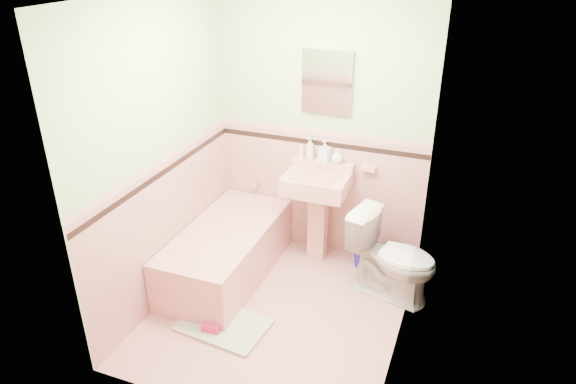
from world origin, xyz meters
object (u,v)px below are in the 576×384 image
(sink, at_px, (316,219))
(soap_bottle_left, at_px, (310,149))
(soap_bottle_right, at_px, (337,156))
(shoe, at_px, (211,328))
(bathtub, at_px, (227,254))
(bucket, at_px, (365,255))
(toilet, at_px, (393,257))
(medicine_cabinet, at_px, (327,82))
(soap_bottle_mid, at_px, (325,151))

(sink, distance_m, soap_bottle_left, 0.66)
(soap_bottle_left, bearing_deg, soap_bottle_right, 0.00)
(sink, distance_m, shoe, 1.44)
(bathtub, bearing_deg, bucket, 27.33)
(sink, bearing_deg, toilet, -20.08)
(sink, bearing_deg, bucket, 8.05)
(toilet, relative_size, bucket, 3.22)
(sink, distance_m, medicine_cabinet, 1.27)
(soap_bottle_mid, bearing_deg, toilet, -31.08)
(soap_bottle_mid, relative_size, toilet, 0.27)
(soap_bottle_left, bearing_deg, medicine_cabinet, 12.63)
(sink, distance_m, soap_bottle_right, 0.62)
(soap_bottle_left, bearing_deg, bathtub, -127.57)
(sink, xyz_separation_m, bucket, (0.48, 0.07, -0.33))
(bathtub, bearing_deg, soap_bottle_right, 41.24)
(soap_bottle_mid, bearing_deg, shoe, -106.71)
(medicine_cabinet, bearing_deg, soap_bottle_right, -12.99)
(toilet, bearing_deg, soap_bottle_left, 76.79)
(sink, bearing_deg, bathtub, -142.07)
(bucket, bearing_deg, shoe, -123.51)
(soap_bottle_right, relative_size, shoe, 0.98)
(bucket, relative_size, shoe, 1.69)
(soap_bottle_right, bearing_deg, bathtub, -138.76)
(medicine_cabinet, distance_m, soap_bottle_right, 0.68)
(bathtub, height_order, soap_bottle_mid, soap_bottle_mid)
(bathtub, height_order, shoe, bathtub)
(sink, height_order, soap_bottle_right, soap_bottle_right)
(soap_bottle_left, bearing_deg, sink, -53.36)
(bathtub, height_order, soap_bottle_right, soap_bottle_right)
(bathtub, xyz_separation_m, soap_bottle_left, (0.55, 0.71, 0.84))
(medicine_cabinet, relative_size, soap_bottle_right, 4.05)
(bathtub, xyz_separation_m, shoe, (0.24, -0.78, -0.17))
(medicine_cabinet, bearing_deg, soap_bottle_left, -167.37)
(sink, relative_size, soap_bottle_left, 4.32)
(soap_bottle_mid, relative_size, shoe, 1.46)
(soap_bottle_left, relative_size, bucket, 0.88)
(bathtub, relative_size, soap_bottle_right, 10.86)
(bathtub, relative_size, bucket, 6.33)
(sink, bearing_deg, soap_bottle_right, 54.16)
(shoe, bearing_deg, bucket, 53.51)
(soap_bottle_left, relative_size, toilet, 0.27)
(soap_bottle_mid, xyz_separation_m, bucket, (0.46, -0.11, -0.95))
(bathtub, relative_size, shoe, 10.69)
(soap_bottle_mid, relative_size, soap_bottle_right, 1.49)
(bucket, distance_m, shoe, 1.65)
(soap_bottle_left, bearing_deg, toilet, -26.93)
(bathtub, xyz_separation_m, bucket, (1.16, 0.60, -0.11))
(sink, xyz_separation_m, toilet, (0.79, -0.29, -0.07))
(bathtub, relative_size, sink, 1.66)
(bucket, bearing_deg, sink, -171.95)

